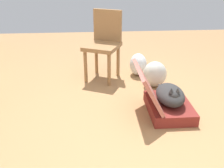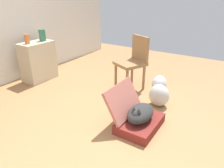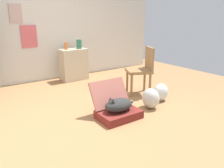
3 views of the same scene
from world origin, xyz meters
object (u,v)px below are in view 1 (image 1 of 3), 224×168
Objects in this scene: suitcase_base at (169,107)px; plastic_bag_white at (155,74)px; cat at (170,95)px; chair at (104,42)px; plastic_bag_clear at (138,64)px.

suitcase_base is 1.83× the size of plastic_bag_white.
suitcase_base is 0.15m from cat.
chair is at bearing 31.92° from suitcase_base.
plastic_bag_white reaches higher than suitcase_base.
chair reaches higher than suitcase_base.
suitcase_base is 1.16× the size of cat.
plastic_bag_white is 1.07× the size of plastic_bag_clear.
plastic_bag_white is at bearing -159.43° from plastic_bag_clear.
cat is 1.22m from chair.
chair is at bearing 59.79° from plastic_bag_white.
chair reaches higher than plastic_bag_clear.
suitcase_base is 0.68× the size of chair.
chair reaches higher than cat.
suitcase_base is at bearing -178.82° from plastic_bag_white.
plastic_bag_clear is 0.58m from chair.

